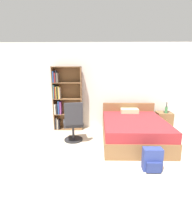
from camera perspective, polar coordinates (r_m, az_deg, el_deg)
ground_plane at (r=2.91m, az=12.45°, el=-25.16°), size 14.00×14.00×0.00m
wall_back at (r=5.50m, az=6.65°, el=8.18°), size 9.00×0.06×2.60m
bookshelf at (r=5.40m, az=-10.41°, el=4.30°), size 0.86×0.30×1.90m
bed at (r=4.63m, az=12.08°, el=-5.70°), size 1.54×1.99×0.84m
office_chair at (r=4.45m, az=-7.41°, el=-3.68°), size 0.58×0.65×1.05m
nightstand at (r=5.69m, az=21.15°, el=-2.87°), size 0.43×0.47×0.57m
table_lamp at (r=5.54m, az=22.24°, el=3.79°), size 0.23×0.23×0.50m
water_bottle at (r=5.50m, az=21.94°, el=0.65°), size 0.07×0.07×0.21m
backpack_blue at (r=3.47m, az=17.91°, el=-14.69°), size 0.34×0.24×0.43m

